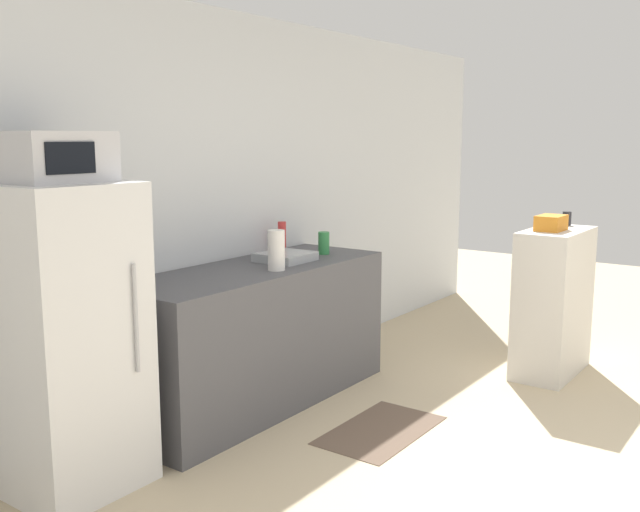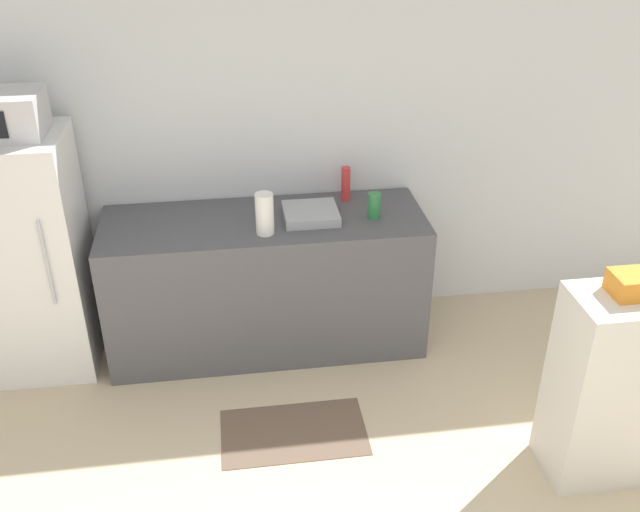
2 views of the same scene
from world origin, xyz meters
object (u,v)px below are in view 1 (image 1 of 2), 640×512
Objects in this scene: refrigerator at (66,339)px; bottle_short at (324,243)px; basket at (551,223)px; paper_towel_roll at (276,250)px; microwave at (55,157)px; bottle_tall at (282,237)px; jar at (567,218)px.

refrigerator is 9.54× the size of bottle_short.
basket is 0.99× the size of paper_towel_roll.
refrigerator is 3.28× the size of microwave.
refrigerator is 2.13m from bottle_short.
microwave is 1.84× the size of basket.
bottle_tall is 0.89× the size of paper_towel_roll.
refrigerator reaches higher than bottle_tall.
refrigerator reaches higher than paper_towel_roll.
refrigerator is at bearing 156.01° from basket.
paper_towel_roll is at bearing -7.25° from microwave.
microwave reaches higher than bottle_short.
microwave is 2.10m from bottle_tall.
bottle_short is 1.90m from jar.
bottle_short is (0.13, -0.28, -0.03)m from bottle_tall.
jar is 0.41× the size of paper_towel_roll.
basket is 2.41× the size of jar.
refrigerator is at bearing 158.36° from jar.
microwave is (-0.00, -0.00, 0.89)m from refrigerator.
refrigerator is 3.76m from jar.
microwave is 3.44m from basket.
microwave reaches higher than basket.
microwave is 3.78m from jar.
basket is 2.06m from paper_towel_roll.
microwave reaches higher than paper_towel_roll.
bottle_short is at bearing -1.65° from refrigerator.
basket is at bearing -35.54° from paper_towel_roll.
bottle_tall is (1.99, 0.22, 0.26)m from refrigerator.
jar reaches higher than paper_towel_roll.
basket is (3.10, -1.38, -0.52)m from microwave.
basket is (3.10, -1.38, 0.37)m from refrigerator.
paper_towel_roll is at bearing -170.03° from bottle_short.
paper_towel_roll is (-0.56, -0.40, 0.01)m from bottle_tall.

